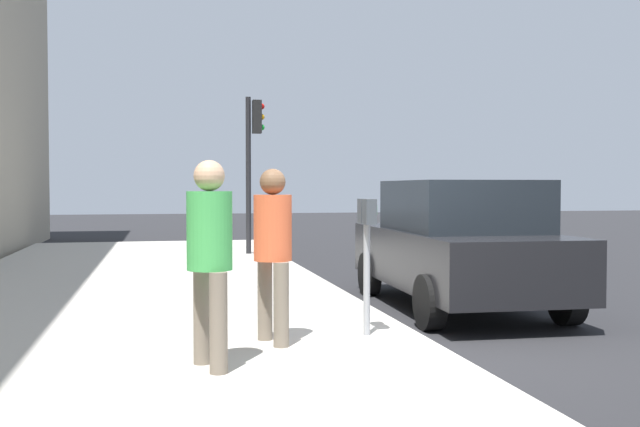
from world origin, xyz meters
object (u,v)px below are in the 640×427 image
object	(u,v)px
pedestrian_bystander	(210,246)
traffic_signal	(253,148)
pedestrian_at_meter	(273,242)
parked_sedan_near	(458,244)
parking_meter	(367,237)

from	to	relation	value
pedestrian_bystander	traffic_signal	distance (m)	10.89
pedestrian_at_meter	parked_sedan_near	distance (m)	3.77
pedestrian_at_meter	traffic_signal	distance (m)	9.94
pedestrian_at_meter	traffic_signal	bearing A→B (deg)	67.49
pedestrian_at_meter	traffic_signal	world-z (taller)	traffic_signal
parking_meter	pedestrian_bystander	size ratio (longest dim) A/B	0.80
pedestrian_at_meter	pedestrian_bystander	world-z (taller)	pedestrian_bystander
pedestrian_at_meter	pedestrian_bystander	distance (m)	1.10
parked_sedan_near	traffic_signal	size ratio (longest dim) A/B	1.24
pedestrian_at_meter	traffic_signal	xyz separation A→B (m)	(9.79, -1.01, 1.43)
parking_meter	pedestrian_bystander	world-z (taller)	pedestrian_bystander
pedestrian_at_meter	parked_sedan_near	bearing A→B (deg)	22.31
parking_meter	traffic_signal	distance (m)	9.70
pedestrian_at_meter	parked_sedan_near	size ratio (longest dim) A/B	0.38
parked_sedan_near	pedestrian_at_meter	bearing A→B (deg)	128.95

